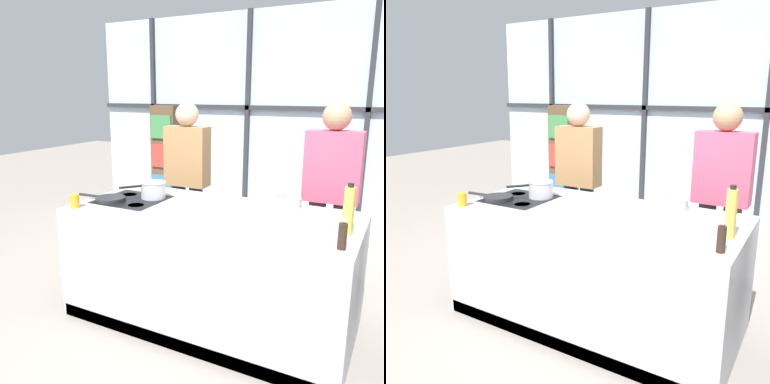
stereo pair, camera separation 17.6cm
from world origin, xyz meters
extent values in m
plane|color=gray|center=(0.00, 0.00, 0.00)|extent=(18.00, 18.00, 0.00)
cube|color=silver|center=(0.00, 2.79, 1.40)|extent=(6.40, 0.04, 2.80)
cube|color=#2D2D33|center=(0.00, 2.74, 1.54)|extent=(6.40, 0.06, 0.06)
cube|color=#2D2D33|center=(-2.30, 2.74, 1.40)|extent=(0.06, 0.06, 2.80)
cube|color=#2D2D33|center=(-0.77, 2.74, 1.40)|extent=(0.06, 0.06, 2.80)
cube|color=#2D2D33|center=(0.77, 2.74, 1.40)|extent=(0.06, 0.06, 2.80)
cube|color=brown|center=(-2.04, 2.61, 0.78)|extent=(0.40, 0.16, 1.55)
cube|color=teal|center=(-2.04, 2.52, 0.34)|extent=(0.34, 0.03, 0.34)
cube|color=red|center=(-2.04, 2.52, 0.81)|extent=(0.34, 0.03, 0.34)
cube|color=#3D8447|center=(-2.04, 2.52, 1.24)|extent=(0.34, 0.03, 0.34)
cube|color=#A8AAB2|center=(0.00, 0.00, 0.44)|extent=(2.12, 1.01, 0.88)
cube|color=black|center=(-0.72, 0.00, 0.87)|extent=(0.52, 0.52, 0.01)
cube|color=black|center=(0.00, -0.49, 0.05)|extent=(2.08, 0.03, 0.10)
cylinder|color=#38383D|center=(-0.85, -0.12, 0.88)|extent=(0.13, 0.13, 0.01)
cylinder|color=#38383D|center=(-0.60, -0.12, 0.88)|extent=(0.13, 0.13, 0.01)
cylinder|color=#38383D|center=(-0.85, 0.12, 0.88)|extent=(0.13, 0.13, 0.01)
cylinder|color=#38383D|center=(-0.60, 0.12, 0.88)|extent=(0.13, 0.13, 0.01)
cylinder|color=#232838|center=(-0.60, 0.90, 0.41)|extent=(0.14, 0.14, 0.82)
cylinder|color=#232838|center=(-0.80, 0.90, 0.41)|extent=(0.14, 0.14, 0.82)
cube|color=#A37547|center=(-0.70, 0.90, 1.12)|extent=(0.44, 0.20, 0.59)
sphere|color=#D8AD8C|center=(-0.70, 0.90, 1.53)|extent=(0.23, 0.23, 0.23)
cylinder|color=#47382D|center=(0.80, 0.90, 0.42)|extent=(0.15, 0.15, 0.83)
cylinder|color=#47382D|center=(0.60, 0.90, 0.42)|extent=(0.15, 0.15, 0.83)
cube|color=#DB4C6B|center=(0.70, 0.90, 1.13)|extent=(0.46, 0.21, 0.60)
sphere|color=tan|center=(0.70, 0.90, 1.55)|extent=(0.23, 0.23, 0.23)
cylinder|color=#232326|center=(-0.85, -0.12, 0.90)|extent=(0.24, 0.24, 0.03)
cylinder|color=#B26B2D|center=(-0.85, -0.12, 0.91)|extent=(0.19, 0.19, 0.01)
cylinder|color=#232326|center=(-1.06, -0.14, 0.91)|extent=(0.19, 0.04, 0.02)
cylinder|color=silver|center=(-0.60, 0.12, 0.95)|extent=(0.21, 0.21, 0.14)
cylinder|color=silver|center=(-0.60, 0.12, 1.01)|extent=(0.21, 0.21, 0.01)
cylinder|color=black|center=(-0.72, -0.03, 0.99)|extent=(0.13, 0.16, 0.02)
cylinder|color=white|center=(0.44, 0.18, 0.89)|extent=(0.22, 0.22, 0.01)
cylinder|color=silver|center=(0.44, 0.38, 0.92)|extent=(0.25, 0.25, 0.08)
cylinder|color=#4C4C51|center=(0.44, 0.38, 0.95)|extent=(0.21, 0.21, 0.01)
cylinder|color=#E0CC4C|center=(0.96, -0.07, 1.03)|extent=(0.07, 0.07, 0.30)
cylinder|color=black|center=(0.96, -0.07, 1.20)|extent=(0.04, 0.04, 0.02)
cylinder|color=#332319|center=(0.97, -0.34, 0.96)|extent=(0.05, 0.05, 0.15)
sphere|color=#B2B2B7|center=(0.97, -0.34, 1.05)|extent=(0.03, 0.03, 0.03)
cylinder|color=orange|center=(-0.96, -0.41, 0.93)|extent=(0.07, 0.07, 0.10)
camera|label=1|loc=(1.24, -2.62, 1.74)|focal=38.00mm
camera|label=2|loc=(1.40, -2.54, 1.74)|focal=38.00mm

